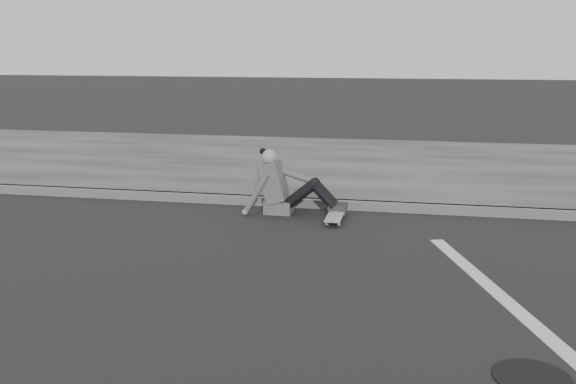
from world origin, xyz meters
name	(u,v)px	position (x,y,z in m)	size (l,w,h in m)	color
ground	(238,266)	(0.00, 0.00, 0.00)	(80.00, 80.00, 0.00)	black
curb	(286,202)	(0.00, 2.58, 0.06)	(24.00, 0.16, 0.12)	#525252
sidewalk	(318,164)	(0.00, 5.60, 0.06)	(24.00, 6.00, 0.12)	#3C3C3C
manhole	(532,378)	(2.57, -1.82, 0.01)	(0.53, 0.53, 0.01)	black
skateboard	(336,215)	(0.77, 1.96, 0.07)	(0.20, 0.78, 0.09)	gray
seated_woman	(284,187)	(0.04, 2.20, 0.36)	(1.38, 0.46, 0.88)	#4A4A4C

